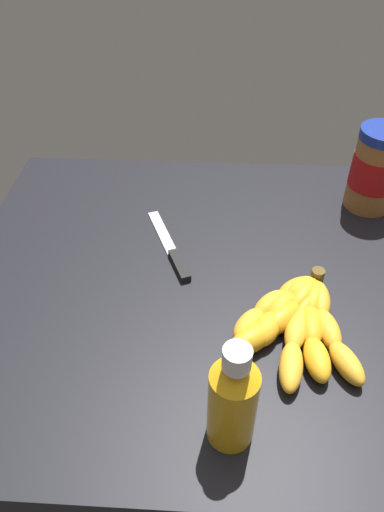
{
  "coord_description": "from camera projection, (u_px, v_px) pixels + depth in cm",
  "views": [
    {
      "loc": [
        1.34,
        54.85,
        53.84
      ],
      "look_at": [
        4.44,
        -0.38,
        4.28
      ],
      "focal_mm": 34.16,
      "sensor_mm": 36.0,
      "label": 1
    }
  ],
  "objects": [
    {
      "name": "ground_plane",
      "position": [
        219.0,
        289.0,
        0.78
      ],
      "size": [
        82.68,
        69.84,
        4.46
      ],
      "primitive_type": "cube",
      "color": "black"
    },
    {
      "name": "butter_knife",
      "position": [
        171.0,
        249.0,
        0.81
      ],
      "size": [
        8.93,
        18.36,
        1.2
      ],
      "color": "silver",
      "rests_on": "ground_plane"
    },
    {
      "name": "honey_bottle",
      "position": [
        233.0,
        400.0,
        0.53
      ],
      "size": [
        5.49,
        5.49,
        15.65
      ],
      "color": "gold",
      "rests_on": "ground_plane"
    },
    {
      "name": "peanut_butter_jar",
      "position": [
        376.0,
        169.0,
        0.86
      ],
      "size": [
        8.69,
        8.69,
        15.35
      ],
      "color": "#9E602D",
      "rests_on": "ground_plane"
    },
    {
      "name": "banana_bunch",
      "position": [
        296.0,
        319.0,
        0.68
      ],
      "size": [
        18.91,
        21.59,
        3.5
      ],
      "color": "gold",
      "rests_on": "ground_plane"
    }
  ]
}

